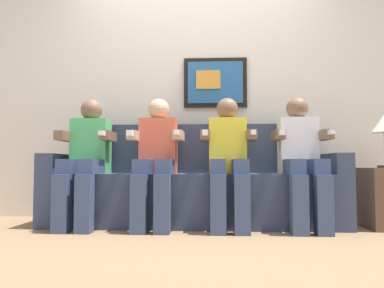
{
  "coord_description": "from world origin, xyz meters",
  "views": [
    {
      "loc": [
        0.17,
        -2.92,
        0.52
      ],
      "look_at": [
        0.0,
        0.15,
        0.7
      ],
      "focal_mm": 34.29,
      "sensor_mm": 36.0,
      "label": 1
    }
  ],
  "objects": [
    {
      "name": "person_leftmost",
      "position": [
        -0.91,
        0.16,
        0.61
      ],
      "size": [
        0.46,
        0.56,
        1.11
      ],
      "color": "#4CB266",
      "rests_on": "ground_plane"
    },
    {
      "name": "person_rightmost",
      "position": [
        0.91,
        0.16,
        0.61
      ],
      "size": [
        0.46,
        0.56,
        1.11
      ],
      "color": "white",
      "rests_on": "ground_plane"
    },
    {
      "name": "person_right_center",
      "position": [
        0.3,
        0.16,
        0.61
      ],
      "size": [
        0.46,
        0.56,
        1.11
      ],
      "color": "yellow",
      "rests_on": "ground_plane"
    },
    {
      "name": "couch",
      "position": [
        0.0,
        0.33,
        0.31
      ],
      "size": [
        2.57,
        0.58,
        0.9
      ],
      "color": "#333D56",
      "rests_on": "ground_plane"
    },
    {
      "name": "person_left_center",
      "position": [
        -0.3,
        0.16,
        0.61
      ],
      "size": [
        0.46,
        0.56,
        1.11
      ],
      "color": "#D8593F",
      "rests_on": "ground_plane"
    },
    {
      "name": "back_wall_assembly",
      "position": [
        0.0,
        0.76,
        1.3
      ],
      "size": [
        4.97,
        0.1,
        2.6
      ],
      "color": "beige",
      "rests_on": "ground_plane"
    },
    {
      "name": "ground_plane",
      "position": [
        0.0,
        0.0,
        0.0
      ],
      "size": [
        6.46,
        6.46,
        0.0
      ],
      "primitive_type": "plane",
      "color": "#8C6B4C"
    }
  ]
}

